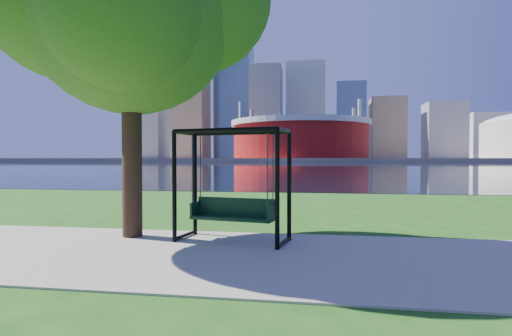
# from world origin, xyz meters

# --- Properties ---
(ground) EXTENTS (900.00, 900.00, 0.00)m
(ground) POSITION_xyz_m (0.00, 0.00, 0.00)
(ground) COLOR #1E5114
(ground) RESTS_ON ground
(path) EXTENTS (120.00, 4.00, 0.03)m
(path) POSITION_xyz_m (0.00, -0.50, 0.01)
(path) COLOR #9E937F
(path) RESTS_ON ground
(river) EXTENTS (900.00, 180.00, 0.02)m
(river) POSITION_xyz_m (0.00, 102.00, 0.01)
(river) COLOR black
(river) RESTS_ON ground
(far_bank) EXTENTS (900.00, 228.00, 2.00)m
(far_bank) POSITION_xyz_m (0.00, 306.00, 1.00)
(far_bank) COLOR #937F60
(far_bank) RESTS_ON ground
(stadium) EXTENTS (83.00, 83.00, 32.00)m
(stadium) POSITION_xyz_m (-10.00, 235.00, 14.23)
(stadium) COLOR maroon
(stadium) RESTS_ON far_bank
(skyline) EXTENTS (392.00, 66.00, 96.50)m
(skyline) POSITION_xyz_m (-4.27, 319.39, 35.89)
(skyline) COLOR gray
(skyline) RESTS_ON far_bank
(swing) EXTENTS (2.26, 1.28, 2.18)m
(swing) POSITION_xyz_m (-0.37, 0.63, 1.05)
(swing) COLOR black
(swing) RESTS_ON ground
(park_tree) EXTENTS (5.59, 5.05, 6.95)m
(park_tree) POSITION_xyz_m (-2.54, 0.78, 4.83)
(park_tree) COLOR black
(park_tree) RESTS_ON ground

